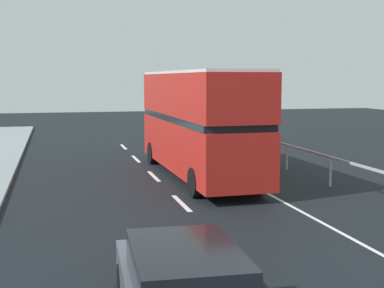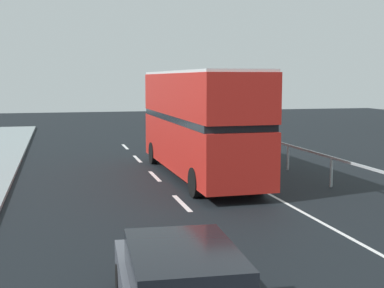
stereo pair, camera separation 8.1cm
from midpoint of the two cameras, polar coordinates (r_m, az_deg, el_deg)
lane_paint_markings at (r=14.60m, az=9.61°, el=-8.73°), size 3.34×46.00×0.01m
double_decker_bus_red at (r=21.42m, az=0.48°, el=2.47°), size 2.63×10.43×4.21m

